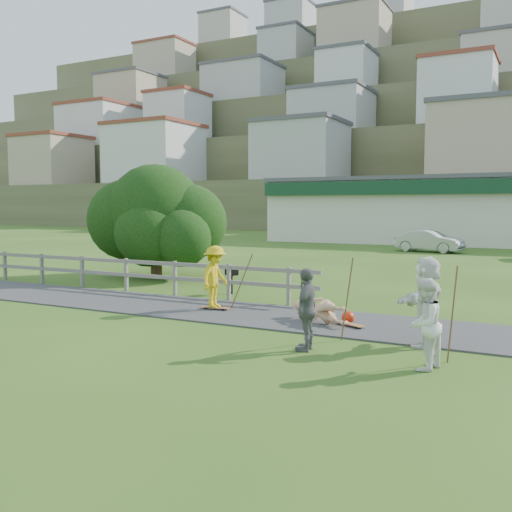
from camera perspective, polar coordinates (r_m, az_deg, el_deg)
The scene contains 19 objects.
ground at distance 14.74m, azimuth -9.26°, elevation -6.20°, with size 260.00×260.00×0.00m, color #2C5117.
path at distance 15.94m, azimuth -6.01°, elevation -5.24°, with size 34.00×3.00×0.04m, color #323234.
fence at distance 20.07m, azimuth -14.19°, elevation -1.23°, with size 15.05×0.10×1.10m.
strip_mall at distance 46.73m, azimuth 21.92°, elevation 4.31°, with size 32.50×10.75×5.10m.
hillside at distance 103.87m, azimuth 23.09°, elevation 11.00°, with size 220.00×67.00×47.50m.
skater_rider at distance 15.53m, azimuth -4.12°, elevation -2.44°, with size 1.09×0.62×1.68m, color gold.
skater_fallen at distance 13.95m, azimuth 6.39°, elevation -5.43°, with size 1.81×0.43×0.66m, color tan.
spectator_a at distance 10.39m, azimuth 16.44°, elevation -6.55°, with size 0.78×0.61×1.61m, color white.
spectator_b at distance 11.32m, azimuth 5.10°, elevation -5.33°, with size 0.96×0.40×1.64m, color slate.
spectator_d at distance 12.09m, azimuth 16.69°, elevation -4.37°, with size 1.71×0.55×1.85m, color white.
car_silver at distance 37.09m, azimuth 16.92°, elevation 1.44°, with size 1.45×4.15×1.37m, color #AAABB2.
tree at distance 23.29m, azimuth -9.98°, elevation 2.25°, with size 6.25×6.25×3.52m, color black, non-canonical shape.
bbq at distance 18.55m, azimuth -2.45°, elevation -2.57°, with size 0.38×0.29×0.81m, color black, non-canonical shape.
longboard_rider at distance 15.65m, azimuth -4.10°, elevation -5.33°, with size 0.82×0.20×0.09m, color brown, non-canonical shape.
longboard_fallen at distance 13.65m, azimuth 9.38°, elevation -6.91°, with size 0.82×0.20×0.09m, color brown, non-canonical shape.
helmet at distance 14.11m, azimuth 9.19°, elevation -6.06°, with size 0.31×0.31×0.31m, color red.
pole_rider at distance 15.57m, azimuth -1.46°, elevation -2.36°, with size 0.03×0.03×1.71m, color brown.
pole_spec_left at distance 12.19m, azimuth 9.10°, elevation -4.27°, with size 0.03×0.03×1.80m, color brown.
pole_spec_right at distance 10.95m, azimuth 19.04°, elevation -5.56°, with size 0.03×0.03×1.79m, color brown.
Camera 1 is at (8.71, -11.55, 2.85)m, focal length 40.00 mm.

